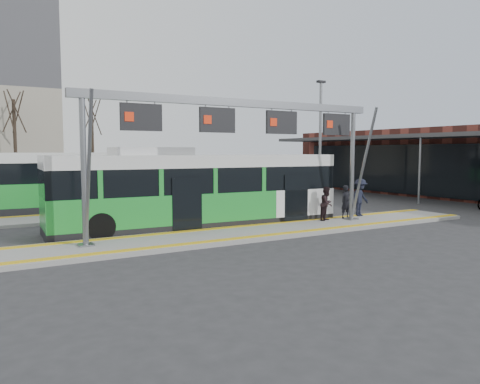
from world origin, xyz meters
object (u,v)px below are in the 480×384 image
Objects in this scene: passenger_a at (346,202)px; passenger_c at (360,197)px; gantry at (244,126)px; hero_bus at (198,191)px; passenger_b at (327,204)px.

passenger_c reaches higher than passenger_a.
gantry is 8.29× the size of passenger_a.
passenger_a is at bearing -13.81° from hero_bus.
passenger_a is 0.86× the size of passenger_c.
hero_bus is 6.98× the size of passenger_c.
passenger_a reaches higher than passenger_b.
passenger_b is at bearing -17.99° from hero_bus.
gantry is 3.76m from hero_bus.
gantry reaches higher than hero_bus.
hero_bus reaches higher than passenger_c.
passenger_b is (4.64, 0.38, -3.37)m from gantry.
passenger_c is at bearing 13.11° from passenger_a.
passenger_a is (5.90, 0.45, -3.37)m from gantry.
hero_bus reaches higher than passenger_b.
passenger_a is at bearing 179.88° from passenger_c.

